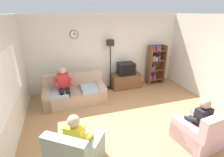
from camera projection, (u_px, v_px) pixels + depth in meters
ground_plane at (135, 124)px, 4.46m from camera, size 12.00×12.00×0.00m
back_wall_assembly at (106, 52)px, 6.32m from camera, size 6.20×0.17×2.70m
couch at (75, 93)px, 5.43m from camera, size 1.91×0.89×0.90m
tv_stand at (126, 81)px, 6.53m from camera, size 1.10×0.56×0.55m
tv at (126, 69)px, 6.33m from camera, size 0.60×0.49×0.44m
bookshelf at (155, 63)px, 6.74m from camera, size 0.68×0.36×1.57m
floor_lamp at (110, 51)px, 6.03m from camera, size 0.28×0.28×1.85m
armchair_near_window at (77, 154)px, 3.15m from camera, size 1.16×1.18×0.90m
armchair_near_bookshelf at (199, 132)px, 3.70m from camera, size 0.90×0.97×0.90m
person_on_couch at (64, 85)px, 5.10m from camera, size 0.51×0.54×1.24m
person_in_left_armchair at (78, 137)px, 3.11m from camera, size 0.62×0.64×1.12m
person_in_right_armchair at (198, 118)px, 3.66m from camera, size 0.55×0.57×1.12m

